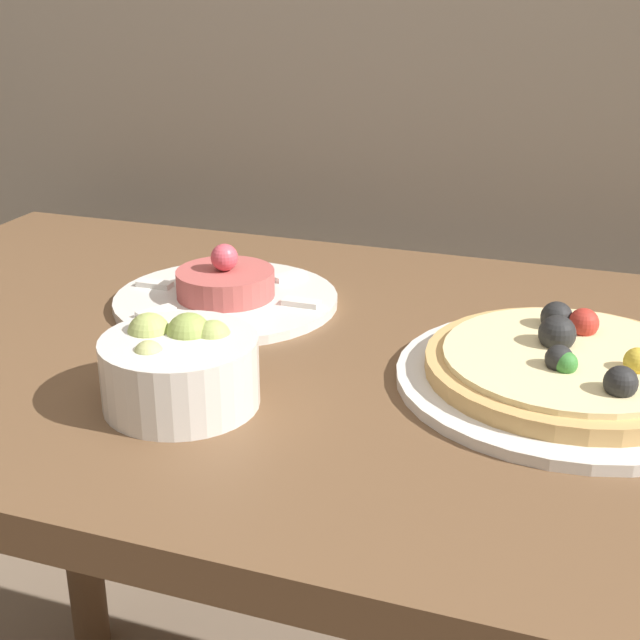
# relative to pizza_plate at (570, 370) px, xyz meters

# --- Properties ---
(dining_table) EXTENTS (1.15, 0.67, 0.74)m
(dining_table) POSITION_rel_pizza_plate_xyz_m (-0.23, 0.00, -0.13)
(dining_table) COLOR brown
(dining_table) RESTS_ON ground_plane
(pizza_plate) EXTENTS (0.30, 0.30, 0.06)m
(pizza_plate) POSITION_rel_pizza_plate_xyz_m (0.00, 0.00, 0.00)
(pizza_plate) COLOR silver
(pizza_plate) RESTS_ON dining_table
(tartare_plate) EXTENTS (0.24, 0.24, 0.07)m
(tartare_plate) POSITION_rel_pizza_plate_xyz_m (-0.37, 0.08, -0.00)
(tartare_plate) COLOR silver
(tartare_plate) RESTS_ON dining_table
(small_bowl) EXTENTS (0.13, 0.13, 0.08)m
(small_bowl) POSITION_rel_pizza_plate_xyz_m (-0.31, -0.14, 0.02)
(small_bowl) COLOR silver
(small_bowl) RESTS_ON dining_table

